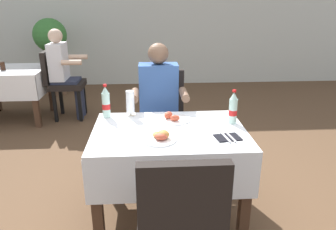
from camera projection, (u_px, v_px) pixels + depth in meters
The scene contains 17 objects.
ground_plane at pixel (170, 217), 2.52m from camera, with size 11.00×11.00×0.00m, color brown.
back_wall at pixel (154, 7), 6.06m from camera, with size 11.00×0.12×2.97m, color silver.
main_dining_table at pixel (169, 151), 2.38m from camera, with size 1.12×0.80×0.73m.
chair_far_diner_seat at pixel (164, 115), 3.12m from camera, with size 0.44×0.50×0.97m.
chair_near_camera_side at pixel (179, 220), 1.64m from camera, with size 0.44×0.50×0.97m.
seated_diner_far at pixel (159, 103), 2.96m from camera, with size 0.50×0.46×1.26m.
plate_near_camera at pixel (161, 137), 2.14m from camera, with size 0.23×0.23×0.07m.
plate_far_diner at pixel (174, 118), 2.50m from camera, with size 0.24×0.24×0.07m.
beer_glass_left at pixel (130, 103), 2.56m from camera, with size 0.07×0.07×0.21m.
cola_bottle_primary at pixel (106, 103), 2.53m from camera, with size 0.07×0.07×0.27m.
cola_bottle_secondary at pixel (233, 109), 2.41m from camera, with size 0.06×0.06×0.27m.
napkin_cutlery_set at pixel (228, 137), 2.18m from camera, with size 0.19×0.20×0.01m.
background_dining_table at pixel (12, 82), 4.42m from camera, with size 0.94×0.83×0.73m.
background_chair_right at pixel (61, 80), 4.46m from camera, with size 0.50×0.44×0.97m.
background_patron at pixel (63, 69), 4.41m from camera, with size 0.46×0.50×1.26m.
background_table_tumbler at pixel (3, 66), 4.26m from camera, with size 0.06×0.06×0.11m, color black.
potted_plant_corner at pixel (51, 45), 5.52m from camera, with size 0.57×0.57×1.33m.
Camera 1 is at (-0.15, -2.08, 1.62)m, focal length 33.92 mm.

